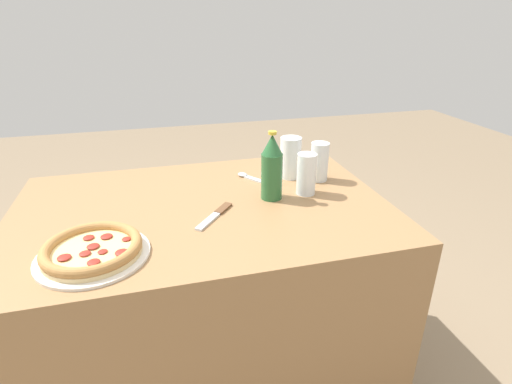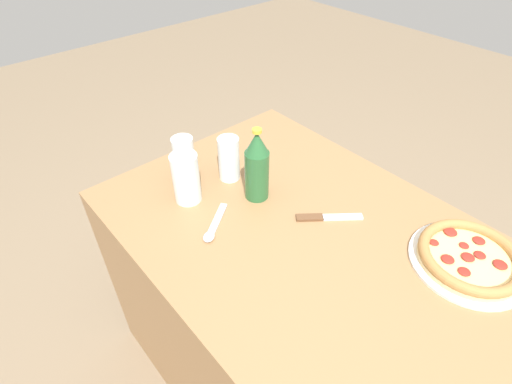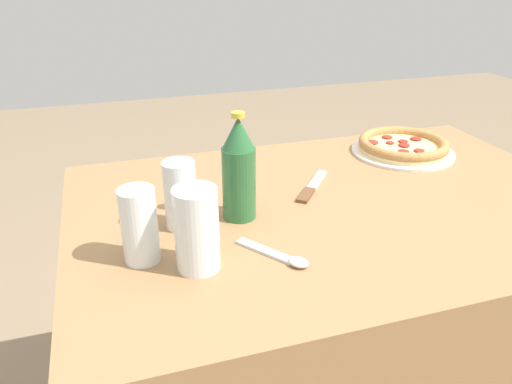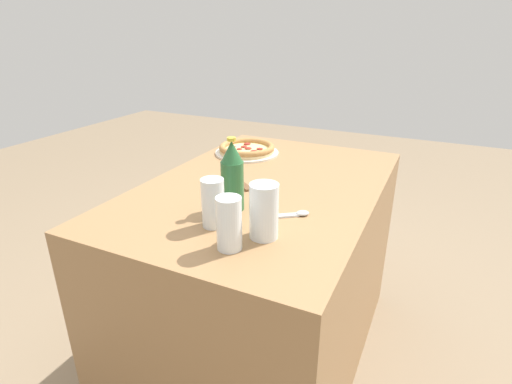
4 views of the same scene
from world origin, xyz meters
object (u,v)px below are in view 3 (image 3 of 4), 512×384
glass_water (180,198)px  spoon (282,257)px  pizza_margherita (403,146)px  glass_red_wine (197,233)px  knife (311,187)px  beer_bottle (239,169)px  glass_mango_juice (140,228)px

glass_water → spoon: bearing=-49.3°
glass_water → pizza_margherita: bearing=19.1°
glass_red_wine → knife: 0.41m
glass_red_wine → spoon: (0.15, -0.02, -0.06)m
pizza_margherita → spoon: size_ratio=1.98×
beer_bottle → knife: size_ratio=1.44×
glass_mango_juice → spoon: bearing=-17.3°
glass_mango_juice → glass_water: same height
knife → spoon: bearing=-123.0°
beer_bottle → spoon: (0.03, -0.19, -0.10)m
glass_mango_juice → knife: 0.46m
knife → glass_water: bearing=-165.0°
glass_mango_juice → knife: bearing=24.5°
spoon → pizza_margherita: bearing=38.6°
pizza_margherita → glass_red_wine: bearing=-149.8°
glass_mango_juice → knife: size_ratio=0.89×
beer_bottle → glass_water: bearing=-176.9°
spoon → glass_water: bearing=130.7°
beer_bottle → glass_red_wine: bearing=-126.8°
glass_mango_juice → beer_bottle: (0.22, 0.11, 0.04)m
glass_mango_juice → knife: glass_mango_juice is taller
pizza_margherita → glass_mango_juice: bearing=-156.3°
glass_water → glass_red_wine: (0.00, -0.16, 0.00)m
pizza_margherita → beer_bottle: 0.59m
glass_red_wine → knife: glass_red_wine is taller
glass_water → glass_red_wine: bearing=-89.2°
glass_red_wine → knife: bearing=37.0°
beer_bottle → spoon: bearing=-81.0°
glass_red_wine → spoon: bearing=-8.2°
glass_water → spoon: size_ratio=0.99×
pizza_margherita → glass_red_wine: 0.77m
glass_mango_juice → pizza_margherita: bearing=23.7°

